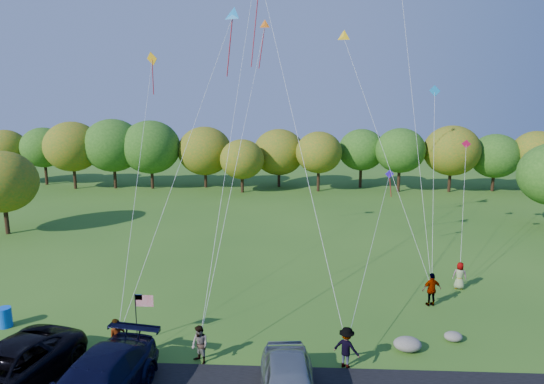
{
  "coord_description": "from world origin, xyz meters",
  "views": [
    {
      "loc": [
        1.98,
        -19.78,
        11.52
      ],
      "look_at": [
        0.7,
        6.0,
        6.24
      ],
      "focal_mm": 32.0,
      "sensor_mm": 36.0,
      "label": 1
    }
  ],
  "objects_px": {
    "flyer_b": "(200,345)",
    "flyer_c": "(346,348)",
    "flyer_d": "(432,289)",
    "trash_barrel": "(5,317)",
    "flyer_a": "(117,340)",
    "flyer_e": "(460,276)",
    "minivan_dark": "(6,371)"
  },
  "relations": [
    {
      "from": "flyer_d",
      "to": "flyer_e",
      "type": "height_order",
      "value": "flyer_d"
    },
    {
      "from": "flyer_c",
      "to": "trash_barrel",
      "type": "relative_size",
      "value": 1.8
    },
    {
      "from": "flyer_a",
      "to": "flyer_e",
      "type": "relative_size",
      "value": 1.19
    },
    {
      "from": "flyer_a",
      "to": "trash_barrel",
      "type": "distance_m",
      "value": 7.39
    },
    {
      "from": "trash_barrel",
      "to": "flyer_e",
      "type": "bearing_deg",
      "value": 14.01
    },
    {
      "from": "flyer_c",
      "to": "flyer_d",
      "type": "relative_size",
      "value": 0.96
    },
    {
      "from": "flyer_b",
      "to": "flyer_c",
      "type": "height_order",
      "value": "flyer_c"
    },
    {
      "from": "flyer_a",
      "to": "trash_barrel",
      "type": "bearing_deg",
      "value": 112.08
    },
    {
      "from": "flyer_a",
      "to": "flyer_d",
      "type": "relative_size",
      "value": 1.03
    },
    {
      "from": "flyer_a",
      "to": "flyer_e",
      "type": "height_order",
      "value": "flyer_a"
    },
    {
      "from": "flyer_c",
      "to": "flyer_e",
      "type": "distance_m",
      "value": 11.73
    },
    {
      "from": "minivan_dark",
      "to": "flyer_c",
      "type": "distance_m",
      "value": 13.62
    },
    {
      "from": "flyer_a",
      "to": "flyer_e",
      "type": "bearing_deg",
      "value": -18.54
    },
    {
      "from": "flyer_b",
      "to": "flyer_e",
      "type": "height_order",
      "value": "flyer_b"
    },
    {
      "from": "minivan_dark",
      "to": "trash_barrel",
      "type": "height_order",
      "value": "minivan_dark"
    },
    {
      "from": "flyer_c",
      "to": "flyer_a",
      "type": "bearing_deg",
      "value": 29.28
    },
    {
      "from": "flyer_e",
      "to": "minivan_dark",
      "type": "bearing_deg",
      "value": 44.12
    },
    {
      "from": "flyer_b",
      "to": "flyer_c",
      "type": "xyz_separation_m",
      "value": [
        6.3,
        0.0,
        0.05
      ]
    },
    {
      "from": "flyer_e",
      "to": "flyer_c",
      "type": "bearing_deg",
      "value": 64.99
    },
    {
      "from": "flyer_d",
      "to": "flyer_a",
      "type": "bearing_deg",
      "value": 9.15
    },
    {
      "from": "flyer_e",
      "to": "trash_barrel",
      "type": "xyz_separation_m",
      "value": [
        -24.36,
        -6.08,
        -0.31
      ]
    },
    {
      "from": "flyer_d",
      "to": "trash_barrel",
      "type": "relative_size",
      "value": 1.87
    },
    {
      "from": "flyer_a",
      "to": "flyer_e",
      "type": "xyz_separation_m",
      "value": [
        17.55,
        8.9,
        -0.15
      ]
    },
    {
      "from": "minivan_dark",
      "to": "flyer_b",
      "type": "relative_size",
      "value": 3.82
    },
    {
      "from": "flyer_b",
      "to": "flyer_d",
      "type": "distance_m",
      "value": 13.25
    },
    {
      "from": "flyer_b",
      "to": "flyer_e",
      "type": "distance_m",
      "value": 16.53
    },
    {
      "from": "flyer_a",
      "to": "flyer_c",
      "type": "xyz_separation_m",
      "value": [
        9.91,
        0.0,
        -0.07
      ]
    },
    {
      "from": "flyer_a",
      "to": "minivan_dark",
      "type": "bearing_deg",
      "value": 170.5
    },
    {
      "from": "trash_barrel",
      "to": "flyer_a",
      "type": "bearing_deg",
      "value": -22.48
    },
    {
      "from": "flyer_a",
      "to": "flyer_c",
      "type": "height_order",
      "value": "flyer_a"
    },
    {
      "from": "flyer_b",
      "to": "trash_barrel",
      "type": "height_order",
      "value": "flyer_b"
    },
    {
      "from": "minivan_dark",
      "to": "flyer_d",
      "type": "bearing_deg",
      "value": 39.58
    }
  ]
}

